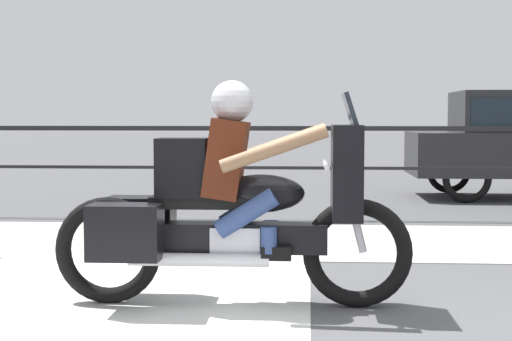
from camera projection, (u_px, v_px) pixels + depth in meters
ground_plane at (367, 329)px, 4.80m from camera, size 120.00×120.00×0.00m
sidewalk_band at (343, 241)px, 8.19m from camera, size 44.00×2.40×0.01m
crosswalk_band at (76, 332)px, 4.72m from camera, size 2.83×6.00×0.01m
fence_railing at (338, 146)px, 9.93m from camera, size 36.00×0.05×1.19m
motorcycle at (229, 205)px, 5.38m from camera, size 2.48×0.76×1.55m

